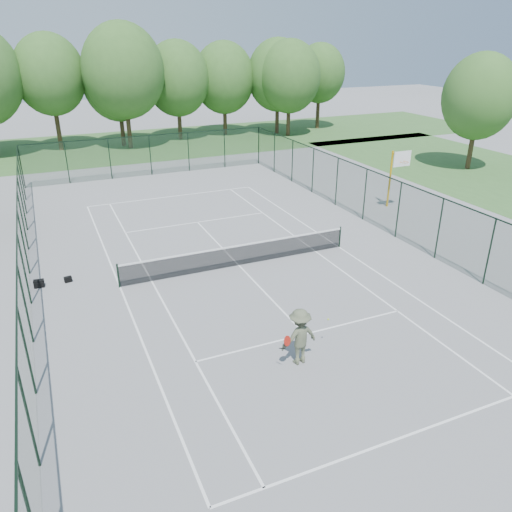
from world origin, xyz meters
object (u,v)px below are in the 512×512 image
object	(u,v)px
sports_bag_a	(39,284)
basketball_goal	(397,168)
tennis_player	(299,337)
tennis_net	(239,254)

from	to	relation	value
sports_bag_a	basketball_goal	bearing A→B (deg)	12.61
sports_bag_a	tennis_player	distance (m)	11.97
tennis_net	tennis_player	xyz separation A→B (m)	(-0.99, -7.77, 0.41)
tennis_net	sports_bag_a	size ratio (longest dim) A/B	26.57
basketball_goal	sports_bag_a	world-z (taller)	basketball_goal
tennis_net	tennis_player	size ratio (longest dim) A/B	4.98
tennis_net	basketball_goal	bearing A→B (deg)	18.35
tennis_net	sports_bag_a	xyz separation A→B (m)	(-8.64, 1.40, -0.41)
sports_bag_a	tennis_player	xyz separation A→B (m)	(7.65, -9.17, 0.81)
basketball_goal	sports_bag_a	bearing A→B (deg)	-172.98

